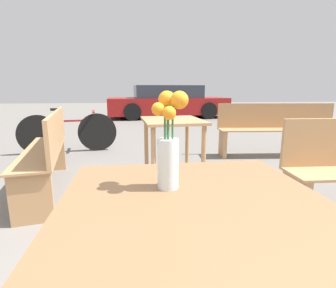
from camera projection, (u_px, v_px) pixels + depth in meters
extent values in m
cube|color=brown|center=(196.00, 206.00, 0.81)|extent=(0.86, 0.87, 0.03)
cylinder|color=brown|center=(98.00, 251.00, 1.20)|extent=(0.05, 0.05, 0.72)
cylinder|color=brown|center=(248.00, 239.00, 1.29)|extent=(0.05, 0.05, 0.72)
cylinder|color=silver|center=(168.00, 164.00, 0.90)|extent=(0.07, 0.07, 0.17)
cylinder|color=silver|center=(168.00, 173.00, 0.91)|extent=(0.07, 0.07, 0.10)
cylinder|color=#337038|center=(172.00, 146.00, 0.89)|extent=(0.01, 0.01, 0.28)
sphere|color=orange|center=(179.00, 100.00, 0.86)|extent=(0.06, 0.06, 0.06)
cylinder|color=#337038|center=(168.00, 145.00, 0.91)|extent=(0.01, 0.01, 0.28)
sphere|color=orange|center=(167.00, 100.00, 0.90)|extent=(0.06, 0.06, 0.06)
cylinder|color=#337038|center=(165.00, 150.00, 0.89)|extent=(0.01, 0.01, 0.25)
sphere|color=orange|center=(158.00, 109.00, 0.86)|extent=(0.04, 0.04, 0.04)
cylinder|color=#337038|center=(168.00, 152.00, 0.89)|extent=(0.01, 0.01, 0.24)
sphere|color=orange|center=(169.00, 113.00, 0.84)|extent=(0.04, 0.04, 0.04)
cube|color=tan|center=(295.00, 201.00, 2.07)|extent=(0.07, 0.33, 0.43)
cube|color=tan|center=(42.00, 151.00, 2.77)|extent=(0.68, 1.67, 0.02)
cube|color=tan|center=(57.00, 131.00, 2.78)|extent=(0.36, 1.61, 0.40)
cube|color=tan|center=(31.00, 199.00, 2.11)|extent=(0.33, 0.12, 0.43)
cube|color=tan|center=(52.00, 155.00, 3.52)|extent=(0.33, 0.12, 0.43)
cube|color=tan|center=(279.00, 130.00, 4.22)|extent=(1.94, 0.50, 0.02)
cube|color=tan|center=(276.00, 116.00, 4.33)|extent=(1.92, 0.17, 0.40)
cube|color=tan|center=(332.00, 143.00, 4.30)|extent=(0.08, 0.33, 0.43)
cube|color=tan|center=(223.00, 144.00, 4.24)|extent=(0.08, 0.33, 0.43)
cube|color=tan|center=(172.00, 121.00, 3.00)|extent=(0.72, 0.85, 0.03)
cylinder|color=tan|center=(153.00, 161.00, 2.70)|extent=(0.05, 0.05, 0.71)
cylinder|color=tan|center=(203.00, 158.00, 2.80)|extent=(0.05, 0.05, 0.71)
cylinder|color=tan|center=(146.00, 147.00, 3.35)|extent=(0.05, 0.05, 0.71)
cylinder|color=tan|center=(187.00, 145.00, 3.45)|extent=(0.05, 0.05, 0.71)
cylinder|color=black|center=(38.00, 135.00, 4.37)|extent=(0.66, 0.15, 0.66)
cylinder|color=black|center=(97.00, 132.00, 4.63)|extent=(0.66, 0.15, 0.66)
cube|color=maroon|center=(68.00, 121.00, 4.45)|extent=(0.86, 0.18, 0.03)
cylinder|color=maroon|center=(56.00, 115.00, 4.39)|extent=(0.02, 0.02, 0.20)
cube|color=black|center=(56.00, 109.00, 4.37)|extent=(0.17, 0.09, 0.04)
cube|color=maroon|center=(93.00, 112.00, 4.54)|extent=(0.12, 0.44, 0.02)
cube|color=maroon|center=(167.00, 106.00, 10.07)|extent=(4.57, 2.20, 0.61)
cube|color=#2D333D|center=(167.00, 92.00, 9.96)|extent=(2.57, 1.89, 0.46)
cylinder|color=black|center=(132.00, 112.00, 9.01)|extent=(0.61, 0.23, 0.60)
cylinder|color=black|center=(130.00, 108.00, 10.70)|extent=(0.61, 0.23, 0.60)
cylinder|color=black|center=(209.00, 111.00, 9.50)|extent=(0.61, 0.23, 0.60)
cylinder|color=black|center=(195.00, 107.00, 11.19)|extent=(0.61, 0.23, 0.60)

